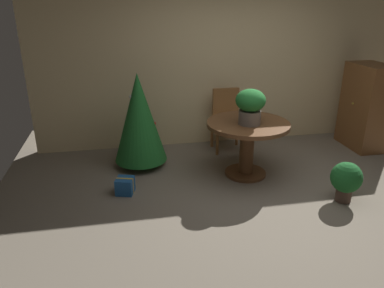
# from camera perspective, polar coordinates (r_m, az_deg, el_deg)

# --- Properties ---
(ground_plane) EXTENTS (6.60, 6.60, 0.00)m
(ground_plane) POSITION_cam_1_polar(r_m,az_deg,el_deg) (4.45, 12.74, -9.23)
(ground_plane) COLOR #756B5B
(back_wall_panel) EXTENTS (6.00, 0.10, 2.60)m
(back_wall_panel) POSITION_cam_1_polar(r_m,az_deg,el_deg) (5.98, 5.38, 12.44)
(back_wall_panel) COLOR beige
(back_wall_panel) RESTS_ON ground_plane
(round_dining_table) EXTENTS (1.08, 1.08, 0.75)m
(round_dining_table) POSITION_cam_1_polar(r_m,az_deg,el_deg) (4.90, 8.54, 1.12)
(round_dining_table) COLOR brown
(round_dining_table) RESTS_ON ground_plane
(flower_vase) EXTENTS (0.38, 0.38, 0.45)m
(flower_vase) POSITION_cam_1_polar(r_m,az_deg,el_deg) (4.70, 8.99, 6.02)
(flower_vase) COLOR #665B51
(flower_vase) RESTS_ON round_dining_table
(wooden_chair_far) EXTENTS (0.46, 0.38, 0.95)m
(wooden_chair_far) POSITION_cam_1_polar(r_m,az_deg,el_deg) (5.78, 5.40, 4.36)
(wooden_chair_far) COLOR brown
(wooden_chair_far) RESTS_ON ground_plane
(holiday_tree) EXTENTS (0.73, 0.73, 1.33)m
(holiday_tree) POSITION_cam_1_polar(r_m,az_deg,el_deg) (5.12, -8.15, 4.02)
(holiday_tree) COLOR brown
(holiday_tree) RESTS_ON ground_plane
(gift_box_blue) EXTENTS (0.25, 0.25, 0.20)m
(gift_box_blue) POSITION_cam_1_polar(r_m,az_deg,el_deg) (4.63, -10.28, -6.35)
(gift_box_blue) COLOR #1E569E
(gift_box_blue) RESTS_ON ground_plane
(wooden_cabinet) EXTENTS (0.50, 0.77, 1.32)m
(wooden_cabinet) POSITION_cam_1_polar(r_m,az_deg,el_deg) (6.41, 25.31, 5.21)
(wooden_cabinet) COLOR brown
(wooden_cabinet) RESTS_ON ground_plane
(potted_plant) EXTENTS (0.36, 0.36, 0.49)m
(potted_plant) POSITION_cam_1_polar(r_m,az_deg,el_deg) (4.66, 22.66, -5.02)
(potted_plant) COLOR #4C382D
(potted_plant) RESTS_ON ground_plane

